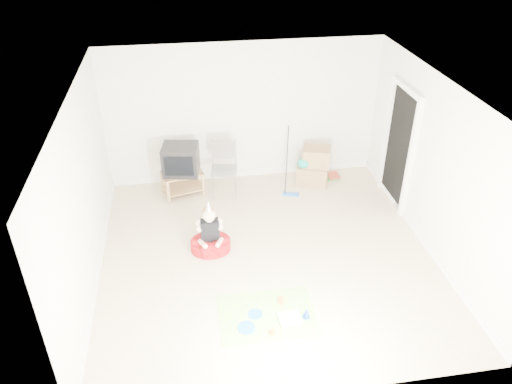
{
  "coord_description": "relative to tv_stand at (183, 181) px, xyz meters",
  "views": [
    {
      "loc": [
        -1.09,
        -5.89,
        4.83
      ],
      "look_at": [
        -0.1,
        0.4,
        0.9
      ],
      "focal_mm": 35.0,
      "sensor_mm": 36.0,
      "label": 1
    }
  ],
  "objects": [
    {
      "name": "seated_woman",
      "position": [
        0.36,
        -1.73,
        -0.07
      ],
      "size": [
        0.62,
        0.62,
        0.89
      ],
      "color": "#9E0E13",
      "rests_on": "ground"
    },
    {
      "name": "party_mat",
      "position": [
        0.98,
        -3.24,
        -0.26
      ],
      "size": [
        1.27,
        0.92,
        0.01
      ],
      "primitive_type": "cube",
      "rotation": [
        0.0,
        0.0,
        -0.01
      ],
      "color": "#FF35A9",
      "rests_on": "ground"
    },
    {
      "name": "orange_cup_far",
      "position": [
        0.99,
        -3.57,
        -0.22
      ],
      "size": [
        0.07,
        0.07,
        0.08
      ],
      "primitive_type": "cylinder",
      "rotation": [
        0.0,
        0.0,
        -0.02
      ],
      "color": "orange",
      "rests_on": "party_mat"
    },
    {
      "name": "ground",
      "position": [
        1.19,
        -2.0,
        -0.26
      ],
      "size": [
        5.0,
        5.0,
        0.0
      ],
      "primitive_type": "plane",
      "color": "beige",
      "rests_on": "ground"
    },
    {
      "name": "floor_mop",
      "position": [
        1.93,
        -0.36,
        -0.0
      ],
      "size": [
        0.32,
        0.4,
        1.23
      ],
      "color": "blue",
      "rests_on": "ground"
    },
    {
      "name": "doorway_recess",
      "position": [
        3.67,
        -0.8,
        0.76
      ],
      "size": [
        0.02,
        0.9,
        2.05
      ],
      "primitive_type": "cube",
      "color": "black",
      "rests_on": "ground"
    },
    {
      "name": "cardboard_boxes",
      "position": [
        2.44,
        0.02,
        0.08
      ],
      "size": [
        0.69,
        0.6,
        0.72
      ],
      "color": "olive",
      "rests_on": "ground"
    },
    {
      "name": "book_pile",
      "position": [
        2.88,
        0.15,
        -0.23
      ],
      "size": [
        0.23,
        0.29,
        0.06
      ],
      "color": "#287A35",
      "rests_on": "ground"
    },
    {
      "name": "blue_plate_far",
      "position": [
        0.68,
        -3.43,
        -0.25
      ],
      "size": [
        0.23,
        0.23,
        0.01
      ],
      "primitive_type": "cylinder",
      "rotation": [
        0.0,
        0.0,
        -0.01
      ],
      "color": "blue",
      "rests_on": "party_mat"
    },
    {
      "name": "blue_plate_near",
      "position": [
        0.83,
        -3.21,
        -0.25
      ],
      "size": [
        0.24,
        0.24,
        0.01
      ],
      "primitive_type": "cylinder",
      "rotation": [
        0.0,
        0.0,
        0.29
      ],
      "color": "blue",
      "rests_on": "party_mat"
    },
    {
      "name": "orange_cup_near",
      "position": [
        1.21,
        -3.05,
        -0.21
      ],
      "size": [
        0.1,
        0.1,
        0.09
      ],
      "primitive_type": "cylinder",
      "rotation": [
        0.0,
        0.0,
        -0.37
      ],
      "color": "orange",
      "rests_on": "party_mat"
    },
    {
      "name": "crt_tv",
      "position": [
        -0.0,
        0.0,
        0.44
      ],
      "size": [
        0.69,
        0.6,
        0.53
      ],
      "primitive_type": "cube",
      "rotation": [
        0.0,
        0.0,
        -0.16
      ],
      "color": "black",
      "rests_on": "tv_stand"
    },
    {
      "name": "folding_chair",
      "position": [
        0.75,
        -0.13,
        0.23
      ],
      "size": [
        0.51,
        0.49,
        1.01
      ],
      "color": "gray",
      "rests_on": "ground"
    },
    {
      "name": "blue_party_hat",
      "position": [
        1.48,
        -3.36,
        -0.18
      ],
      "size": [
        0.12,
        0.12,
        0.15
      ],
      "primitive_type": "cone",
      "rotation": [
        0.0,
        0.0,
        0.12
      ],
      "color": "#193FB4",
      "rests_on": "party_mat"
    },
    {
      "name": "tv_stand",
      "position": [
        0.0,
        0.0,
        0.0
      ],
      "size": [
        0.79,
        0.6,
        0.44
      ],
      "color": "#9E7347",
      "rests_on": "ground"
    },
    {
      "name": "birthday_cake",
      "position": [
        1.25,
        -3.4,
        -0.22
      ],
      "size": [
        0.3,
        0.25,
        0.14
      ],
      "color": "white",
      "rests_on": "party_mat"
    }
  ]
}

